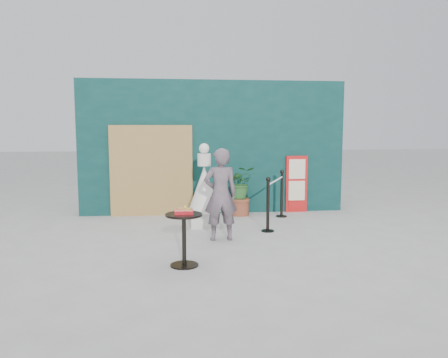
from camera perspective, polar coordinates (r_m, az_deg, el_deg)
ground at (r=7.09m, az=1.19°, el=-9.19°), size 60.00×60.00×0.00m
back_wall at (r=9.96m, az=-1.36°, el=4.17°), size 6.00×0.30×3.00m
bamboo_fence at (r=9.75m, az=-9.45°, el=1.08°), size 1.80×0.08×2.00m
woman at (r=7.51m, az=-0.46°, el=-2.04°), size 0.61×0.42×1.60m
menu_board at (r=10.20m, az=9.44°, el=-0.65°), size 0.50×0.07×1.30m
statue at (r=8.60m, az=-2.58°, el=-1.80°), size 0.64×0.64×1.64m
cafe_table at (r=6.19m, az=-5.25°, el=-6.82°), size 0.52×0.52×0.75m
food_basket at (r=6.13m, az=-5.26°, el=-4.19°), size 0.26×0.19×0.11m
planter at (r=9.68m, az=2.13°, el=-1.06°), size 0.64×0.56×1.09m
stanchion_barrier at (r=8.91m, az=6.73°, el=-2.68°), size 0.84×1.54×1.03m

